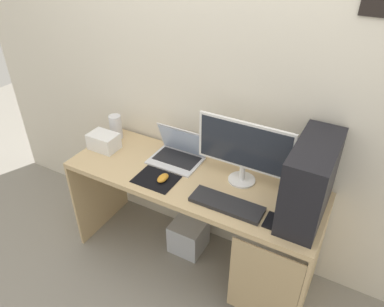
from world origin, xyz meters
The scene contains 13 objects.
ground_plane centered at (0.00, 0.00, 0.00)m, with size 8.00×8.00×0.00m, color gray.
wall_back centered at (0.00, 0.32, 1.30)m, with size 4.00×0.05×2.60m.
desk centered at (0.02, -0.01, 0.61)m, with size 1.64×0.56×0.75m.
pc_tower centered at (0.69, 0.02, 0.97)m, with size 0.20×0.49×0.44m, color black.
monitor centered at (0.28, 0.11, 0.99)m, with size 0.58×0.17×0.41m.
laptop centered at (-0.18, 0.13, 0.80)m, with size 0.33×0.25×0.23m.
speaker centered at (-0.72, 0.16, 0.84)m, with size 0.09×0.09×0.18m, color silver.
projector centered at (-0.70, 0.00, 0.81)m, with size 0.20×0.14×0.11m, color white.
keyboard centered at (0.30, -0.14, 0.76)m, with size 0.42×0.14×0.02m, color #232326.
mousepad centered at (-0.19, -0.13, 0.75)m, with size 0.26×0.20×0.01m, color black.
mouse_left centered at (-0.14, -0.12, 0.77)m, with size 0.06×0.10×0.03m, color orange.
cell_phone centered at (0.56, -0.13, 0.76)m, with size 0.07×0.13×0.01m, color black.
subwoofer centered at (-0.08, 0.09, 0.12)m, with size 0.24×0.24×0.24m, color #B7BCC6.
Camera 1 is at (0.87, -1.58, 2.13)m, focal length 33.92 mm.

